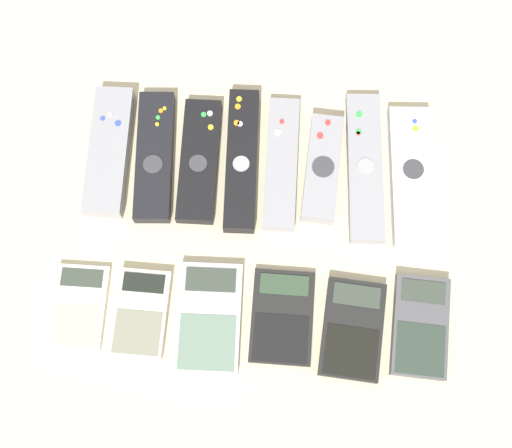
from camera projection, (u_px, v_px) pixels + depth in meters
The scene contains 15 objects.
ground_plane at pixel (254, 253), 0.98m from camera, with size 3.00×3.00×0.00m, color beige.
remote_0 at pixel (109, 151), 1.01m from camera, with size 0.06×0.19×0.03m.
remote_1 at pixel (155, 156), 1.01m from camera, with size 0.06×0.19×0.02m.
remote_2 at pixel (199, 161), 1.01m from camera, with size 0.06×0.18×0.02m.
remote_3 at pixel (242, 160), 1.00m from camera, with size 0.05×0.21×0.03m.
remote_4 at pixel (281, 164), 1.01m from camera, with size 0.05×0.20×0.02m.
remote_5 at pixel (322, 169), 1.00m from camera, with size 0.05×0.16×0.03m.
remote_6 at pixel (365, 167), 1.00m from camera, with size 0.06×0.22×0.02m.
remote_7 at pixel (412, 177), 1.00m from camera, with size 0.07×0.21×0.02m.
calculator_0 at pixel (79, 306), 0.95m from camera, with size 0.07×0.11×0.01m.
calculator_1 at pixel (141, 313), 0.95m from camera, with size 0.07×0.12×0.02m.
calculator_2 at pixel (209, 317), 0.95m from camera, with size 0.09×0.15×0.02m.
calculator_3 at pixel (282, 317), 0.95m from camera, with size 0.08×0.13×0.01m.
calculator_4 at pixel (353, 329), 0.94m from camera, with size 0.09×0.14×0.02m.
calculator_5 at pixel (420, 326), 0.94m from camera, with size 0.08×0.14×0.02m.
Camera 1 is at (0.02, -0.24, 0.95)m, focal length 50.00 mm.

